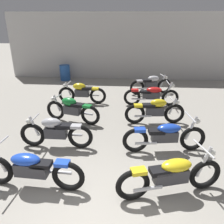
# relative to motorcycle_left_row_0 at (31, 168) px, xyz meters

# --- Properties ---
(back_wall) EXTENTS (12.86, 0.24, 3.60)m
(back_wall) POSITION_rel_motorcycle_left_row_0_xyz_m (1.39, 9.45, 1.35)
(back_wall) COLOR #BCBAB7
(back_wall) RESTS_ON ground
(motorcycle_left_row_0) EXTENTS (2.17, 0.68, 0.97)m
(motorcycle_left_row_0) POSITION_rel_motorcycle_left_row_0_xyz_m (0.00, 0.00, 0.00)
(motorcycle_left_row_0) COLOR black
(motorcycle_left_row_0) RESTS_ON ground
(motorcycle_left_row_1) EXTENTS (1.97, 0.48, 0.88)m
(motorcycle_left_row_1) POSITION_rel_motorcycle_left_row_0_xyz_m (-0.00, 1.58, 0.01)
(motorcycle_left_row_1) COLOR black
(motorcycle_left_row_1) RESTS_ON ground
(motorcycle_left_row_2) EXTENTS (1.93, 0.68, 0.88)m
(motorcycle_left_row_2) POSITION_rel_motorcycle_left_row_0_xyz_m (0.04, 3.20, 0.01)
(motorcycle_left_row_2) COLOR black
(motorcycle_left_row_2) RESTS_ON ground
(motorcycle_left_row_3) EXTENTS (1.97, 0.48, 0.88)m
(motorcycle_left_row_3) POSITION_rel_motorcycle_left_row_0_xyz_m (-0.02, 5.05, 0.01)
(motorcycle_left_row_3) COLOR black
(motorcycle_left_row_3) RESTS_ON ground
(motorcycle_right_row_0) EXTENTS (2.11, 0.89, 0.97)m
(motorcycle_right_row_0) POSITION_rel_motorcycle_left_row_0_xyz_m (2.76, 0.03, 0.00)
(motorcycle_right_row_0) COLOR black
(motorcycle_right_row_0) RESTS_ON ground
(motorcycle_right_row_1) EXTENTS (2.16, 0.70, 0.97)m
(motorcycle_right_row_1) POSITION_rel_motorcycle_left_row_0_xyz_m (2.86, 1.61, 0.00)
(motorcycle_right_row_1) COLOR black
(motorcycle_right_row_1) RESTS_ON ground
(motorcycle_right_row_2) EXTENTS (1.97, 0.54, 0.88)m
(motorcycle_right_row_2) POSITION_rel_motorcycle_left_row_0_xyz_m (2.77, 3.31, 0.01)
(motorcycle_right_row_2) COLOR black
(motorcycle_right_row_2) RESTS_ON ground
(motorcycle_right_row_3) EXTENTS (2.17, 0.68, 0.97)m
(motorcycle_right_row_3) POSITION_rel_motorcycle_left_row_0_xyz_m (2.79, 4.98, 0.00)
(motorcycle_right_row_3) COLOR black
(motorcycle_right_row_3) RESTS_ON ground
(motorcycle_right_row_4) EXTENTS (1.93, 0.70, 0.88)m
(motorcycle_right_row_4) POSITION_rel_motorcycle_left_row_0_xyz_m (2.89, 6.56, 0.01)
(motorcycle_right_row_4) COLOR black
(motorcycle_right_row_4) RESTS_ON ground
(oil_drum) EXTENTS (0.59, 0.59, 0.85)m
(oil_drum) POSITION_rel_motorcycle_left_row_0_xyz_m (-1.75, 8.76, -0.03)
(oil_drum) COLOR #23519E
(oil_drum) RESTS_ON ground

